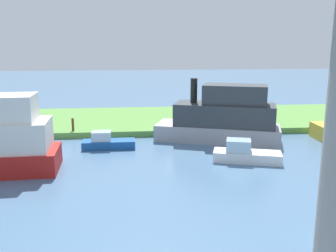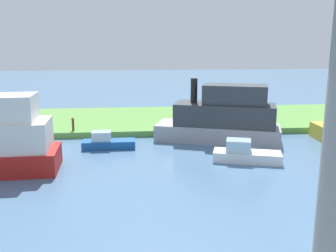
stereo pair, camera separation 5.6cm
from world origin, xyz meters
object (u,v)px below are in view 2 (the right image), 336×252
Objects in this scene: person_on_bank at (236,116)px; houseboat_blue at (222,118)px; mooring_post at (73,124)px; motorboat_white at (107,142)px; motorboat_red at (245,154)px.

person_on_bank is 0.14× the size of houseboat_blue.
motorboat_white is at bearing 128.03° from mooring_post.
mooring_post reaches higher than motorboat_white.
person_on_bank is at bearing -173.94° from mooring_post.
motorboat_red is 5.53m from houseboat_blue.
houseboat_blue is (2.31, 4.03, 0.61)m from person_on_bank.
person_on_bank is at bearing -154.58° from motorboat_white.
motorboat_red is at bearing 155.86° from motorboat_white.
houseboat_blue reaches higher than motorboat_white.
person_on_bank is 4.68m from houseboat_blue.
motorboat_red is at bearing 146.87° from mooring_post.
mooring_post is at bearing -12.04° from houseboat_blue.
houseboat_blue is (0.26, -5.37, 1.30)m from motorboat_red.
person_on_bank is 1.32× the size of mooring_post.
motorboat_white is (9.12, -4.09, -0.06)m from motorboat_red.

